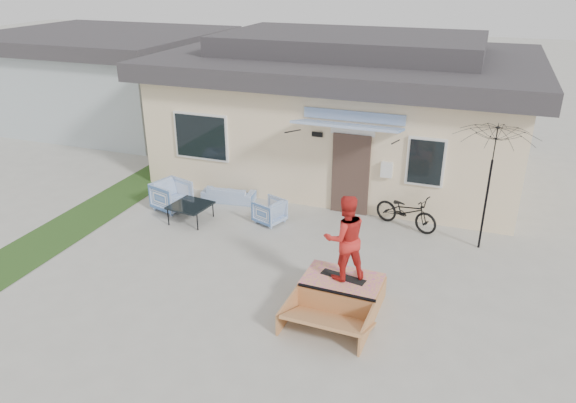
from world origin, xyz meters
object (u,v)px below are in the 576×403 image
(loveseat, at_px, (229,191))
(bicycle, at_px, (407,208))
(armchair_right, at_px, (269,210))
(coffee_table, at_px, (191,213))
(armchair_left, at_px, (172,194))
(skateboard, at_px, (343,276))
(skate_ramp, at_px, (342,290))
(skater, at_px, (345,236))
(patio_umbrella, at_px, (490,175))

(loveseat, relative_size, bicycle, 0.87)
(armchair_right, bearing_deg, coffee_table, -51.84)
(armchair_left, height_order, coffee_table, armchair_left)
(armchair_left, xyz_separation_m, skateboard, (5.26, -2.52, 0.09))
(armchair_left, relative_size, skate_ramp, 0.43)
(loveseat, relative_size, armchair_right, 2.12)
(skater, bearing_deg, armchair_right, -79.25)
(patio_umbrella, height_order, skateboard, patio_umbrella)
(armchair_right, xyz_separation_m, skate_ramp, (2.57, -2.71, -0.09))
(armchair_right, relative_size, skater, 0.40)
(skate_ramp, distance_m, skater, 1.12)
(armchair_right, xyz_separation_m, patio_umbrella, (4.95, 0.42, 1.42))
(armchair_right, height_order, skate_ramp, armchair_right)
(loveseat, bearing_deg, skate_ramp, 132.22)
(skater, bearing_deg, skate_ramp, 54.88)
(skate_ramp, height_order, skater, skater)
(coffee_table, distance_m, skater, 5.03)
(skateboard, bearing_deg, coffee_table, 165.80)
(armchair_right, height_order, patio_umbrella, patio_umbrella)
(armchair_right, xyz_separation_m, bicycle, (3.21, 0.89, 0.19))
(armchair_right, bearing_deg, patio_umbrella, 115.30)
(skateboard, xyz_separation_m, skater, (0.00, 0.00, 0.85))
(armchair_left, xyz_separation_m, patio_umbrella, (7.63, 0.56, 1.33))
(patio_umbrella, bearing_deg, skater, -127.57)
(loveseat, bearing_deg, skateboard, 132.62)
(armchair_left, bearing_deg, skateboard, -98.85)
(skater, bearing_deg, patio_umbrella, -160.83)
(loveseat, relative_size, patio_umbrella, 0.64)
(armchair_right, height_order, skateboard, armchair_right)
(skateboard, bearing_deg, skate_ramp, -81.14)
(bicycle, xyz_separation_m, patio_umbrella, (1.74, -0.46, 1.23))
(coffee_table, bearing_deg, loveseat, 77.07)
(armchair_right, distance_m, skate_ramp, 3.74)
(loveseat, distance_m, armchair_right, 1.76)
(patio_umbrella, bearing_deg, loveseat, 176.17)
(coffee_table, distance_m, bicycle, 5.30)
(skateboard, height_order, skater, skater)
(loveseat, xyz_separation_m, armchair_right, (1.54, -0.86, 0.06))
(loveseat, relative_size, skateboard, 1.63)
(armchair_right, distance_m, bicycle, 3.33)
(skater, bearing_deg, loveseat, -73.87)
(armchair_right, relative_size, bicycle, 0.41)
(skate_ramp, relative_size, skateboard, 2.24)
(bicycle, xyz_separation_m, skater, (-0.64, -3.55, 0.85))
(armchair_right, height_order, coffee_table, armchair_right)
(patio_umbrella, relative_size, skater, 1.33)
(patio_umbrella, bearing_deg, bicycle, 165.03)
(skateboard, bearing_deg, loveseat, 150.11)
(armchair_left, bearing_deg, coffee_table, -102.66)
(armchair_right, bearing_deg, bicycle, 125.89)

